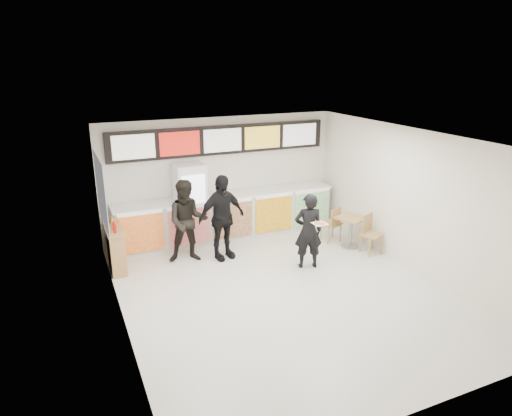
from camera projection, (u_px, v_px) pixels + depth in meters
floor at (284, 293)px, 8.88m from camera, size 7.00×7.00×0.00m
ceiling at (287, 139)px, 7.94m from camera, size 7.00×7.00×0.00m
wall_back at (222, 177)px, 11.45m from camera, size 6.00×0.00×6.00m
wall_left at (118, 246)px, 7.26m from camera, size 0.00×7.00×7.00m
wall_right at (413, 201)px, 9.56m from camera, size 0.00×7.00×7.00m
service_counter at (228, 217)px, 11.39m from camera, size 5.56×0.77×1.14m
menu_board at (222, 140)px, 11.08m from camera, size 5.50×0.14×0.70m
drinks_fridge at (191, 205)px, 10.91m from camera, size 0.70×0.67×2.00m
mirror_panel at (101, 192)px, 9.31m from camera, size 0.01×2.00×1.50m
customer_main at (308, 231)px, 9.73m from camera, size 0.70×0.56×1.66m
customer_left at (188, 221)px, 10.00m from camera, size 1.04×0.89×1.87m
customer_mid at (222, 217)px, 10.14m from camera, size 1.21×0.69×1.95m
pizza_slice at (320, 223)px, 9.24m from camera, size 0.36×0.36×0.02m
cafe_table at (351, 226)px, 10.88m from camera, size 1.01×1.58×0.90m
condiment_ledge at (116, 250)px, 9.66m from camera, size 0.34×0.84×1.12m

